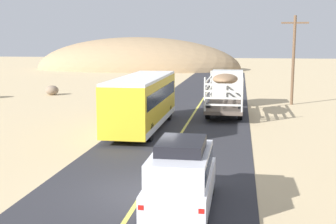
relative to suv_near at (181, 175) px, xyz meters
The scene contains 10 objects.
ground_plane 2.52m from the suv_near, 133.65° to the left, with size 240.00×240.00×0.00m, color #CCB284.
road_surface 2.52m from the suv_near, 133.65° to the left, with size 8.00×120.00×0.02m, color #2D2D33.
road_centre_line 2.51m from the suv_near, 133.65° to the left, with size 0.16×117.60×0.00m, color #D8CC4C.
suv_near is the anchor object (origin of this frame).
livestock_truck 21.25m from the suv_near, 87.99° to the left, with size 2.53×9.70×3.02m.
bus 13.27m from the suv_near, 107.85° to the left, with size 2.54×10.00×3.21m.
power_pole_mid 25.72m from the suv_near, 76.17° to the left, with size 2.20×0.24×7.39m.
boulder_near_shoulder 32.40m from the suv_near, 120.84° to the left, with size 1.27×1.25×0.94m, color #84705B.
boulder_mid_field 38.24m from the suv_near, 108.57° to the left, with size 0.68×0.79×0.43m, color gray.
distant_hill 68.53m from the suv_near, 104.39° to the left, with size 38.09×17.60×11.80m, color #997C5A.
Camera 1 is at (3.31, -15.12, 5.41)m, focal length 47.46 mm.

